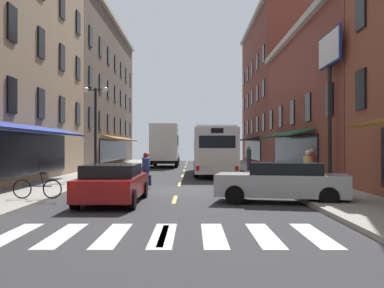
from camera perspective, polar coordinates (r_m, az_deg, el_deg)
ground_plane at (r=19.82m, az=-2.04°, el=-6.05°), size 34.80×80.00×0.10m
lane_centre_dashes at (r=19.56m, az=-2.07°, el=-5.97°), size 0.14×73.90×0.01m
crosswalk_near at (r=9.92m, az=-3.92°, el=-11.54°), size 7.10×2.80×0.01m
sidewalk_left at (r=20.84m, az=-18.55°, el=-5.42°), size 3.00×80.00×0.14m
sidewalk_right at (r=20.48m, az=14.77°, el=-5.52°), size 3.00×80.00×0.14m
billboard_sign at (r=22.01m, az=16.99°, el=9.37°), size 0.40×3.11×7.12m
transit_bus at (r=30.98m, az=2.49°, el=-0.79°), size 2.73×12.08×3.18m
box_truck at (r=41.66m, az=-3.68°, el=-0.18°), size 2.55×7.74×3.91m
sedan_near at (r=15.64m, az=11.28°, el=-4.78°), size 4.68×2.65×1.38m
sedan_mid at (r=53.04m, az=-2.95°, el=-1.62°), size 2.00×4.41×1.37m
sedan_far at (r=15.41m, az=-10.31°, el=-4.93°), size 2.00×4.60×1.33m
motorcycle_rider at (r=20.59m, az=-6.13°, el=-3.72°), size 0.62×2.07×1.66m
bicycle_near at (r=16.24m, az=-19.41°, el=-5.35°), size 1.71×0.48×0.91m
pedestrian_near at (r=20.38m, az=14.81°, el=-2.79°), size 0.52×0.45×1.71m
pedestrian_mid at (r=33.74m, az=7.07°, el=-1.75°), size 0.36×0.36×1.82m
pedestrian_far at (r=17.79m, az=14.41°, el=-3.39°), size 0.36×0.36×1.63m
street_lamp_twin at (r=25.71m, az=-12.48°, el=2.07°), size 1.42×0.32×5.15m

